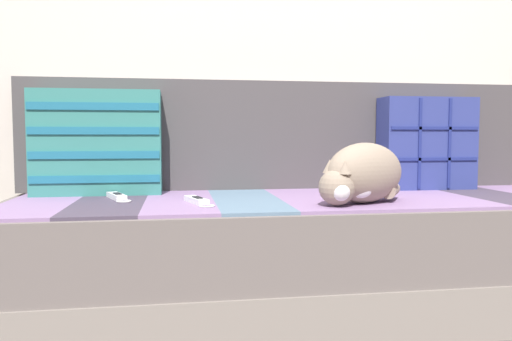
{
  "coord_description": "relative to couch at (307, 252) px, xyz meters",
  "views": [
    {
      "loc": [
        -0.46,
        -1.58,
        0.62
      ],
      "look_at": [
        -0.2,
        0.08,
        0.51
      ],
      "focal_mm": 35.0,
      "sensor_mm": 36.0,
      "label": 1
    }
  ],
  "objects": [
    {
      "name": "ground_plane",
      "position": [
        -0.0,
        -0.16,
        -0.2
      ],
      "size": [
        14.0,
        14.0,
        0.0
      ],
      "primitive_type": "plane",
      "color": "#564C47"
    },
    {
      "name": "couch",
      "position": [
        0.0,
        0.0,
        0.0
      ],
      "size": [
        2.18,
        0.78,
        0.41
      ],
      "color": "gray",
      "rests_on": "ground_plane"
    },
    {
      "name": "throw_pillow_striped",
      "position": [
        -0.75,
        0.18,
        0.4
      ],
      "size": [
        0.46,
        0.14,
        0.38
      ],
      "color": "#337A70",
      "rests_on": "couch"
    },
    {
      "name": "game_remote_far",
      "position": [
        -0.67,
        0.02,
        0.21
      ],
      "size": [
        0.11,
        0.2,
        0.02
      ],
      "color": "white",
      "rests_on": "couch"
    },
    {
      "name": "sleeping_cat",
      "position": [
        0.12,
        -0.21,
        0.3
      ],
      "size": [
        0.36,
        0.31,
        0.19
      ],
      "color": "gray",
      "rests_on": "couch"
    },
    {
      "name": "game_remote_near",
      "position": [
        -0.4,
        -0.13,
        0.21
      ],
      "size": [
        0.1,
        0.2,
        0.02
      ],
      "color": "white",
      "rests_on": "couch"
    },
    {
      "name": "throw_pillow_quilted",
      "position": [
        0.55,
        0.18,
        0.39
      ],
      "size": [
        0.38,
        0.14,
        0.37
      ],
      "color": "navy",
      "rests_on": "couch"
    },
    {
      "name": "sofa_backrest",
      "position": [
        -0.0,
        0.32,
        0.43
      ],
      "size": [
        2.14,
        0.14,
        0.44
      ],
      "color": "#474242",
      "rests_on": "couch"
    }
  ]
}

